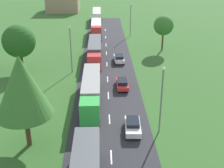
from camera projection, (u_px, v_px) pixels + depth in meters
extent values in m
cube|color=#2B2B30|center=(110.00, 136.00, 34.83)|extent=(10.00, 140.00, 0.06)
cube|color=white|center=(111.00, 157.00, 31.13)|extent=(0.16, 2.40, 0.01)
cube|color=white|center=(109.00, 119.00, 38.30)|extent=(0.16, 2.40, 0.01)
cube|color=white|center=(108.00, 95.00, 44.67)|extent=(0.16, 2.40, 0.01)
cube|color=white|center=(108.00, 79.00, 50.49)|extent=(0.16, 2.40, 0.01)
cube|color=white|center=(107.00, 64.00, 57.36)|extent=(0.16, 2.40, 0.01)
cube|color=white|center=(106.00, 53.00, 63.81)|extent=(0.16, 2.40, 0.01)
cube|color=white|center=(106.00, 45.00, 69.69)|extent=(0.16, 2.40, 0.01)
cube|color=white|center=(106.00, 37.00, 76.12)|extent=(0.16, 2.40, 0.01)
cube|color=white|center=(105.00, 30.00, 83.19)|extent=(0.16, 2.40, 0.01)
cylinder|color=black|center=(98.00, 163.00, 29.50)|extent=(0.36, 1.00, 1.00)
cylinder|color=black|center=(77.00, 163.00, 29.43)|extent=(0.36, 1.00, 1.00)
cylinder|color=black|center=(98.00, 155.00, 30.57)|extent=(0.36, 1.00, 1.00)
cylinder|color=black|center=(78.00, 156.00, 30.49)|extent=(0.36, 1.00, 1.00)
cube|color=green|center=(90.00, 111.00, 36.36)|extent=(2.45, 2.68, 2.80)
cube|color=black|center=(89.00, 112.00, 35.00)|extent=(2.10, 0.11, 1.23)
cube|color=gray|center=(91.00, 85.00, 42.94)|extent=(2.54, 11.24, 2.69)
cube|color=black|center=(92.00, 95.00, 43.56)|extent=(0.94, 10.67, 0.24)
cylinder|color=black|center=(98.00, 123.00, 36.35)|extent=(0.35, 1.00, 1.00)
cylinder|color=black|center=(81.00, 124.00, 36.29)|extent=(0.35, 1.00, 1.00)
cylinder|color=black|center=(99.00, 86.00, 46.72)|extent=(0.35, 1.00, 1.00)
cylinder|color=black|center=(86.00, 86.00, 46.65)|extent=(0.35, 1.00, 1.00)
cylinder|color=black|center=(99.00, 83.00, 47.95)|extent=(0.35, 1.00, 1.00)
cylinder|color=black|center=(86.00, 83.00, 47.89)|extent=(0.35, 1.00, 1.00)
cube|color=red|center=(94.00, 61.00, 53.45)|extent=(2.45, 2.48, 2.61)
cube|color=black|center=(94.00, 61.00, 52.19)|extent=(2.10, 0.11, 1.15)
cube|color=#4C5156|center=(95.00, 48.00, 60.10)|extent=(2.55, 11.69, 2.74)
cube|color=black|center=(95.00, 55.00, 60.73)|extent=(0.95, 11.10, 0.24)
cylinder|color=black|center=(100.00, 69.00, 53.45)|extent=(0.35, 1.00, 1.00)
cylinder|color=black|center=(89.00, 69.00, 53.38)|extent=(0.35, 1.00, 1.00)
cylinder|color=black|center=(100.00, 50.00, 64.01)|extent=(0.35, 1.00, 1.00)
cylinder|color=black|center=(90.00, 50.00, 63.94)|extent=(0.35, 1.00, 1.00)
cylinder|color=black|center=(100.00, 48.00, 65.29)|extent=(0.35, 1.00, 1.00)
cylinder|color=black|center=(91.00, 49.00, 65.22)|extent=(0.35, 1.00, 1.00)
cube|color=red|center=(96.00, 33.00, 71.94)|extent=(2.48, 2.34, 3.10)
cube|color=black|center=(96.00, 32.00, 70.72)|extent=(2.10, 0.14, 1.36)
cube|color=white|center=(96.00, 27.00, 77.63)|extent=(2.67, 9.59, 2.72)
cube|color=black|center=(96.00, 32.00, 78.25)|extent=(1.06, 9.08, 0.24)
cylinder|color=black|center=(101.00, 40.00, 72.09)|extent=(0.37, 1.01, 1.00)
cylinder|color=black|center=(92.00, 40.00, 71.99)|extent=(0.37, 1.01, 1.00)
cylinder|color=black|center=(100.00, 30.00, 80.96)|extent=(0.37, 1.01, 1.00)
cylinder|color=black|center=(93.00, 30.00, 80.86)|extent=(0.37, 1.01, 1.00)
cylinder|color=black|center=(100.00, 29.00, 82.01)|extent=(0.37, 1.01, 1.00)
cylinder|color=black|center=(93.00, 29.00, 81.91)|extent=(0.37, 1.01, 1.00)
cube|color=white|center=(97.00, 18.00, 88.72)|extent=(2.48, 2.64, 3.02)
cube|color=black|center=(97.00, 17.00, 87.37)|extent=(2.10, 0.13, 1.33)
cube|color=beige|center=(97.00, 14.00, 94.35)|extent=(2.65, 9.19, 2.76)
cube|color=black|center=(97.00, 19.00, 94.98)|extent=(1.04, 8.71, 0.24)
cylinder|color=black|center=(100.00, 24.00, 88.79)|extent=(0.37, 1.01, 1.00)
cylinder|color=black|center=(93.00, 24.00, 88.69)|extent=(0.37, 1.01, 1.00)
cylinder|color=black|center=(100.00, 17.00, 97.58)|extent=(0.37, 1.01, 1.00)
cylinder|color=black|center=(94.00, 17.00, 97.49)|extent=(0.37, 1.01, 1.00)
cylinder|color=black|center=(100.00, 17.00, 98.58)|extent=(0.37, 1.01, 1.00)
cylinder|color=black|center=(94.00, 17.00, 98.49)|extent=(0.37, 1.01, 1.00)
cube|color=white|center=(133.00, 127.00, 35.36)|extent=(1.99, 4.22, 0.68)
cube|color=black|center=(133.00, 122.00, 35.33)|extent=(1.62, 2.38, 0.45)
cylinder|color=black|center=(140.00, 136.00, 34.20)|extent=(0.25, 0.65, 0.64)
cylinder|color=black|center=(126.00, 136.00, 34.22)|extent=(0.25, 0.65, 0.64)
cylinder|color=black|center=(139.00, 123.00, 36.78)|extent=(0.25, 0.65, 0.64)
cylinder|color=black|center=(126.00, 123.00, 36.80)|extent=(0.25, 0.65, 0.64)
cube|color=red|center=(122.00, 84.00, 47.14)|extent=(1.82, 4.56, 0.59)
cube|color=black|center=(122.00, 81.00, 46.70)|extent=(1.52, 2.56, 0.54)
cylinder|color=black|center=(117.00, 82.00, 48.64)|extent=(0.22, 0.64, 0.64)
cylinder|color=black|center=(126.00, 82.00, 48.70)|extent=(0.22, 0.64, 0.64)
cylinder|color=black|center=(118.00, 90.00, 45.81)|extent=(0.22, 0.64, 0.64)
cylinder|color=black|center=(128.00, 90.00, 45.87)|extent=(0.22, 0.64, 0.64)
cube|color=white|center=(119.00, 59.00, 58.38)|extent=(2.04, 4.35, 0.64)
cube|color=black|center=(119.00, 56.00, 57.95)|extent=(1.66, 2.46, 0.53)
cylinder|color=black|center=(114.00, 58.00, 59.78)|extent=(0.25, 0.65, 0.64)
cylinder|color=black|center=(122.00, 58.00, 59.89)|extent=(0.25, 0.65, 0.64)
cylinder|color=black|center=(115.00, 63.00, 57.12)|extent=(0.25, 0.65, 0.64)
cylinder|color=black|center=(124.00, 63.00, 57.23)|extent=(0.25, 0.65, 0.64)
cylinder|color=slate|center=(161.00, 102.00, 34.24)|extent=(0.18, 0.18, 7.93)
sphere|color=silver|center=(164.00, 69.00, 32.59)|extent=(0.36, 0.36, 0.36)
cylinder|color=slate|center=(71.00, 51.00, 52.06)|extent=(0.18, 0.18, 8.14)
sphere|color=silver|center=(70.00, 27.00, 50.37)|extent=(0.36, 0.36, 0.36)
cylinder|color=slate|center=(131.00, 21.00, 75.97)|extent=(0.18, 0.18, 7.98)
sphere|color=silver|center=(131.00, 4.00, 74.31)|extent=(0.36, 0.36, 0.36)
cylinder|color=#513823|center=(162.00, 42.00, 65.21)|extent=(0.39, 0.39, 3.97)
sphere|color=#38702D|center=(164.00, 25.00, 63.76)|extent=(4.30, 4.30, 4.30)
cylinder|color=#513823|center=(22.00, 62.00, 53.37)|extent=(0.62, 0.62, 3.50)
sphere|color=#23561E|center=(19.00, 41.00, 51.78)|extent=(5.83, 5.83, 5.83)
cylinder|color=#513823|center=(28.00, 130.00, 32.45)|extent=(0.56, 0.56, 3.92)
cone|color=#38702D|center=(22.00, 86.00, 30.31)|extent=(6.07, 6.07, 6.67)
cube|color=#9E846B|center=(63.00, 2.00, 110.45)|extent=(11.61, 12.54, 6.44)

